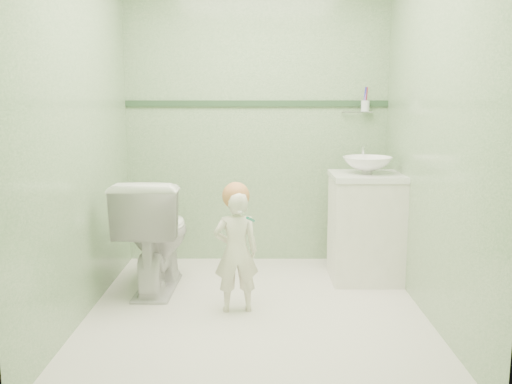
{
  "coord_description": "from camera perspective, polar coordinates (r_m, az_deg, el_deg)",
  "views": [
    {
      "loc": [
        0.02,
        -3.5,
        1.39
      ],
      "look_at": [
        0.0,
        0.15,
        0.78
      ],
      "focal_mm": 39.26,
      "sensor_mm": 36.0,
      "label": 1
    }
  ],
  "objects": [
    {
      "name": "ground",
      "position": [
        3.77,
        -0.01,
        -12.17
      ],
      "size": [
        2.5,
        2.5,
        0.0
      ],
      "primitive_type": "plane",
      "color": "silver",
      "rests_on": "ground"
    },
    {
      "name": "room_shell",
      "position": [
        3.51,
        -0.01,
        6.37
      ],
      "size": [
        2.5,
        2.54,
        2.4
      ],
      "color": "#7FA978",
      "rests_on": "ground"
    },
    {
      "name": "trim_stripe",
      "position": [
        4.74,
        0.06,
        9.01
      ],
      "size": [
        2.2,
        0.02,
        0.05
      ],
      "primitive_type": "cube",
      "color": "#2E4D30",
      "rests_on": "room_shell"
    },
    {
      "name": "vanity",
      "position": [
        4.39,
        11.07,
        -3.71
      ],
      "size": [
        0.52,
        0.5,
        0.8
      ],
      "primitive_type": "cube",
      "color": "silver",
      "rests_on": "ground"
    },
    {
      "name": "counter",
      "position": [
        4.32,
        11.25,
        1.59
      ],
      "size": [
        0.54,
        0.52,
        0.04
      ],
      "primitive_type": "cube",
      "color": "white",
      "rests_on": "vanity"
    },
    {
      "name": "basin",
      "position": [
        4.31,
        11.28,
        2.7
      ],
      "size": [
        0.37,
        0.37,
        0.13
      ],
      "primitive_type": "imported",
      "color": "white",
      "rests_on": "counter"
    },
    {
      "name": "faucet",
      "position": [
        4.48,
        10.87,
        4.0
      ],
      "size": [
        0.03,
        0.13,
        0.18
      ],
      "color": "silver",
      "rests_on": "counter"
    },
    {
      "name": "cup_holder",
      "position": [
        4.76,
        10.98,
        8.63
      ],
      "size": [
        0.26,
        0.07,
        0.21
      ],
      "color": "silver",
      "rests_on": "room_shell"
    },
    {
      "name": "toilet",
      "position": [
        4.16,
        -10.26,
        -4.2
      ],
      "size": [
        0.49,
        0.83,
        0.83
      ],
      "primitive_type": "imported",
      "rotation": [
        0.0,
        0.0,
        3.11
      ],
      "color": "white",
      "rests_on": "ground"
    },
    {
      "name": "toddler",
      "position": [
        3.68,
        -2.04,
        -6.1
      ],
      "size": [
        0.32,
        0.23,
        0.81
      ],
      "primitive_type": "imported",
      "rotation": [
        0.0,
        0.0,
        3.28
      ],
      "color": "white",
      "rests_on": "ground"
    },
    {
      "name": "hair_cap",
      "position": [
        3.62,
        -2.06,
        -0.38
      ],
      "size": [
        0.18,
        0.18,
        0.18
      ],
      "primitive_type": "sphere",
      "color": "#C57E47",
      "rests_on": "toddler"
    },
    {
      "name": "teal_toothbrush",
      "position": [
        3.5,
        -0.67,
        -2.72
      ],
      "size": [
        0.11,
        0.14,
        0.08
      ],
      "color": "#167C5F",
      "rests_on": "toddler"
    }
  ]
}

